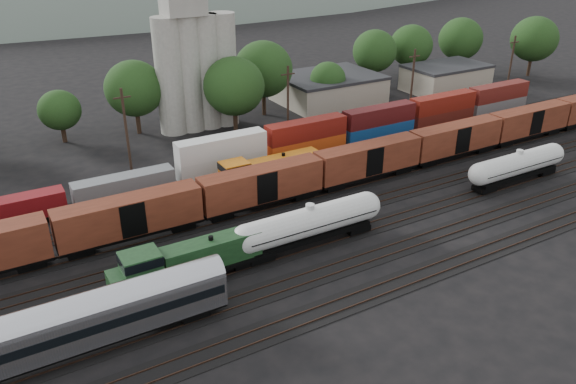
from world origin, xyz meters
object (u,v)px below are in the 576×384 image
grain_silo (195,59)px  orange_locomotive (264,171)px  green_locomotive (184,262)px  tank_car_a (310,223)px  passenger_coach (86,320)px

grain_silo → orange_locomotive: bearing=-93.7°
grain_silo → green_locomotive: bearing=-113.7°
green_locomotive → orange_locomotive: green_locomotive is taller
tank_car_a → passenger_coach: passenger_coach is taller
tank_car_a → grain_silo: bearing=84.0°
tank_car_a → green_locomotive: bearing=-180.0°
tank_car_a → grain_silo: (4.34, 41.00, 8.54)m
orange_locomotive → grain_silo: (1.68, 26.00, 8.91)m
green_locomotive → orange_locomotive: bearing=42.6°
tank_car_a → grain_silo: 42.10m
tank_car_a → orange_locomotive: tank_car_a is taller
tank_car_a → passenger_coach: bearing=-167.9°
green_locomotive → passenger_coach: size_ratio=0.71×
green_locomotive → passenger_coach: bearing=-152.7°
grain_silo → tank_car_a: bearing=-96.0°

